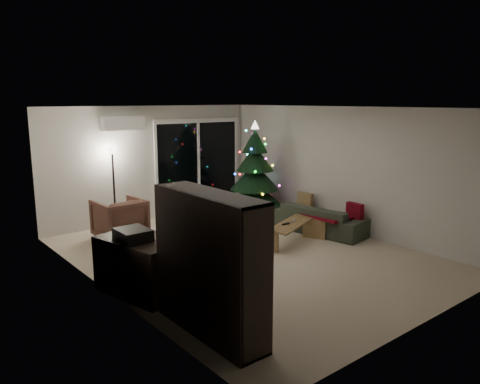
# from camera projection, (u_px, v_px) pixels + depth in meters

# --- Properties ---
(room) EXTENTS (6.50, 7.51, 2.60)m
(room) POSITION_uv_depth(u_px,v_px,m) (216.00, 182.00, 9.26)
(room) COLOR beige
(room) RESTS_ON ground
(bookshelf) EXTENTS (0.44, 1.64, 1.64)m
(bookshelf) POSITION_uv_depth(u_px,v_px,m) (195.00, 268.00, 5.12)
(bookshelf) COLOR black
(bookshelf) RESTS_ON floor
(media_cabinet) EXTENTS (0.72, 1.31, 0.77)m
(media_cabinet) POSITION_uv_depth(u_px,v_px,m) (135.00, 268.00, 6.33)
(media_cabinet) COLOR black
(media_cabinet) RESTS_ON floor
(stereo) EXTENTS (0.39, 0.46, 0.16)m
(stereo) POSITION_uv_depth(u_px,v_px,m) (133.00, 235.00, 6.24)
(stereo) COLOR black
(stereo) RESTS_ON media_cabinet
(armchair) EXTENTS (0.87, 0.89, 0.79)m
(armchair) POSITION_uv_depth(u_px,v_px,m) (120.00, 219.00, 8.90)
(armchair) COLOR #3A231C
(armchair) RESTS_ON floor
(ottoman) EXTENTS (0.65, 0.65, 0.46)m
(ottoman) POSITION_uv_depth(u_px,v_px,m) (172.00, 241.00, 8.06)
(ottoman) COLOR silver
(ottoman) RESTS_ON floor
(cardboard_box_a) EXTENTS (0.50, 0.43, 0.31)m
(cardboard_box_a) POSITION_uv_depth(u_px,v_px,m) (169.00, 257.00, 7.48)
(cardboard_box_a) COLOR beige
(cardboard_box_a) RESTS_ON floor
(cardboard_box_b) EXTENTS (0.46, 0.38, 0.29)m
(cardboard_box_b) POSITION_uv_depth(u_px,v_px,m) (196.00, 232.00, 8.94)
(cardboard_box_b) COLOR beige
(cardboard_box_b) RESTS_ON floor
(side_table) EXTENTS (0.41, 0.41, 0.49)m
(side_table) POSITION_uv_depth(u_px,v_px,m) (191.00, 217.00, 9.64)
(side_table) COLOR black
(side_table) RESTS_ON floor
(floor_lamp) EXTENTS (0.27, 0.27, 1.67)m
(floor_lamp) POSITION_uv_depth(u_px,v_px,m) (114.00, 189.00, 9.54)
(floor_lamp) COLOR black
(floor_lamp) RESTS_ON floor
(sofa) EXTENTS (1.01, 1.98, 0.55)m
(sofa) POSITION_uv_depth(u_px,v_px,m) (320.00, 219.00, 9.37)
(sofa) COLOR black
(sofa) RESTS_ON floor
(sofa_throw) EXTENTS (0.59, 1.36, 0.05)m
(sofa_throw) POSITION_uv_depth(u_px,v_px,m) (317.00, 214.00, 9.29)
(sofa_throw) COLOR maroon
(sofa_throw) RESTS_ON sofa
(cushion_a) EXTENTS (0.14, 0.37, 0.36)m
(cushion_a) POSITION_uv_depth(u_px,v_px,m) (305.00, 201.00, 9.98)
(cushion_a) COLOR tan
(cushion_a) RESTS_ON sofa
(cushion_b) EXTENTS (0.13, 0.37, 0.36)m
(cushion_b) POSITION_uv_depth(u_px,v_px,m) (355.00, 212.00, 8.99)
(cushion_b) COLOR maroon
(cushion_b) RESTS_ON sofa
(coffee_table) EXTENTS (1.37, 0.91, 0.41)m
(coffee_table) POSITION_uv_depth(u_px,v_px,m) (291.00, 234.00, 8.59)
(coffee_table) COLOR olive
(coffee_table) RESTS_ON floor
(remote_a) EXTENTS (0.16, 0.05, 0.02)m
(remote_a) POSITION_uv_depth(u_px,v_px,m) (286.00, 224.00, 8.46)
(remote_a) COLOR black
(remote_a) RESTS_ON coffee_table
(remote_b) EXTENTS (0.16, 0.09, 0.02)m
(remote_b) POSITION_uv_depth(u_px,v_px,m) (294.00, 221.00, 8.65)
(remote_b) COLOR slate
(remote_b) RESTS_ON coffee_table
(christmas_tree) EXTENTS (1.75, 1.75, 2.18)m
(christmas_tree) POSITION_uv_depth(u_px,v_px,m) (255.00, 170.00, 10.35)
(christmas_tree) COLOR #173E20
(christmas_tree) RESTS_ON floor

